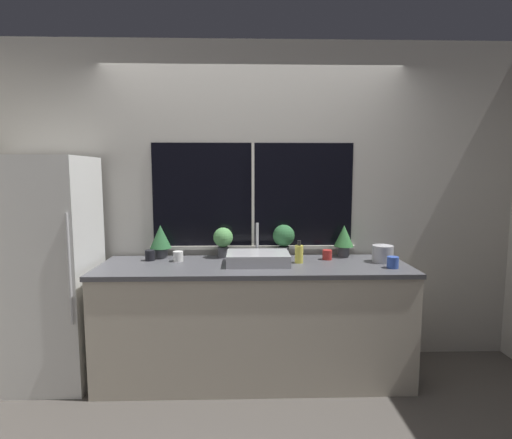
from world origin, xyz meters
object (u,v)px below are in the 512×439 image
object	(u,v)px
potted_plant_far_right	(344,238)
sink	(258,258)
potted_plant_center_left	(223,239)
mug_black	(150,255)
kettle	(383,253)
mug_white	(178,256)
potted_plant_far_left	(161,239)
mug_red	(327,255)
mug_blue	(393,262)
refrigerator	(42,271)
soap_bottle	(299,254)
potted_plant_center_right	(284,237)

from	to	relation	value
potted_plant_far_right	sink	bearing A→B (deg)	-161.31
potted_plant_center_left	mug_black	xyz separation A→B (m)	(-0.59, -0.11, -0.11)
kettle	mug_white	bearing A→B (deg)	177.53
potted_plant_center_left	potted_plant_far_left	bearing A→B (deg)	-180.00
mug_red	mug_black	bearing A→B (deg)	179.84
potted_plant_far_left	mug_blue	xyz separation A→B (m)	(1.80, -0.41, -0.12)
refrigerator	mug_black	xyz separation A→B (m)	(0.78, 0.16, 0.08)
soap_bottle	mug_white	world-z (taller)	soap_bottle
mug_blue	mug_red	bearing A→B (deg)	144.71
sink	soap_bottle	size ratio (longest dim) A/B	2.70
potted_plant_center_left	mug_blue	xyz separation A→B (m)	(1.28, -0.41, -0.11)
potted_plant_far_left	mug_blue	distance (m)	1.85
refrigerator	kettle	world-z (taller)	refrigerator
potted_plant_far_right	mug_blue	world-z (taller)	potted_plant_far_right
refrigerator	mug_black	bearing A→B (deg)	11.70
sink	mug_red	size ratio (longest dim) A/B	6.05
refrigerator	mug_white	size ratio (longest dim) A/B	21.40
sink	potted_plant_far_right	world-z (taller)	sink
potted_plant_far_left	potted_plant_center_right	xyz separation A→B (m)	(1.03, 0.00, 0.01)
potted_plant_center_right	kettle	xyz separation A→B (m)	(0.77, -0.21, -0.10)
refrigerator	sink	size ratio (longest dim) A/B	3.61
potted_plant_center_right	soap_bottle	bearing A→B (deg)	-65.82
potted_plant_center_left	soap_bottle	size ratio (longest dim) A/B	1.42
mug_blue	kettle	bearing A→B (deg)	91.94
mug_red	mug_blue	distance (m)	0.52
sink	potted_plant_center_left	distance (m)	0.39
soap_bottle	potted_plant_far_right	bearing A→B (deg)	28.40
mug_white	refrigerator	bearing A→B (deg)	-172.88
potted_plant_far_left	mug_white	bearing A→B (deg)	-40.22
mug_white	mug_blue	xyz separation A→B (m)	(1.63, -0.27, 0.00)
potted_plant_center_left	mug_black	world-z (taller)	potted_plant_center_left
refrigerator	soap_bottle	bearing A→B (deg)	1.35
potted_plant_center_right	mug_white	xyz separation A→B (m)	(-0.86, -0.14, -0.13)
refrigerator	mug_blue	bearing A→B (deg)	-3.12
potted_plant_far_left	mug_red	world-z (taller)	potted_plant_far_left
potted_plant_far_right	potted_plant_far_left	bearing A→B (deg)	-180.00
mug_white	mug_black	world-z (taller)	mug_black
refrigerator	mug_blue	size ratio (longest dim) A/B	20.31
sink	kettle	distance (m)	0.99
sink	soap_bottle	xyz separation A→B (m)	(0.32, 0.03, 0.03)
kettle	soap_bottle	bearing A→B (deg)	-179.10
refrigerator	sink	distance (m)	1.66
sink	mug_red	world-z (taller)	sink
potted_plant_center_right	mug_white	size ratio (longest dim) A/B	3.38
soap_bottle	mug_white	distance (m)	0.96
potted_plant_far_left	mug_blue	world-z (taller)	potted_plant_far_left
kettle	potted_plant_far_right	bearing A→B (deg)	140.96
refrigerator	potted_plant_far_left	size ratio (longest dim) A/B	6.30
potted_plant_far_right	mug_black	world-z (taller)	potted_plant_far_right
potted_plant_center_right	mug_blue	distance (m)	0.89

